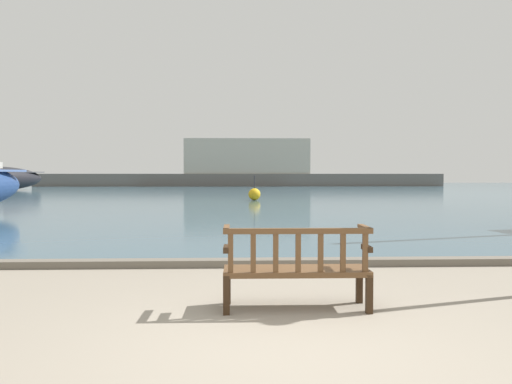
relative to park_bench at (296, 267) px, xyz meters
name	(u,v)px	position (x,y,z in m)	size (l,w,h in m)	color
ground_plane	(286,349)	(-0.23, -1.24, -0.47)	(160.00, 160.00, 0.00)	gray
harbor_water	(242,190)	(-0.23, 42.76, -0.43)	(100.00, 80.00, 0.08)	#385666
quay_edge_kerb	(263,263)	(-0.23, 2.61, -0.41)	(40.00, 0.30, 0.12)	#675F54
park_bench	(296,267)	(0.00, 0.00, 0.00)	(1.60, 0.53, 0.92)	#322113
channel_buoy	(254,194)	(0.30, 22.17, -0.05)	(0.67, 0.67, 1.37)	gold
far_breakwater	(243,171)	(0.10, 56.94, 1.57)	(50.58, 2.40, 6.00)	#66605B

